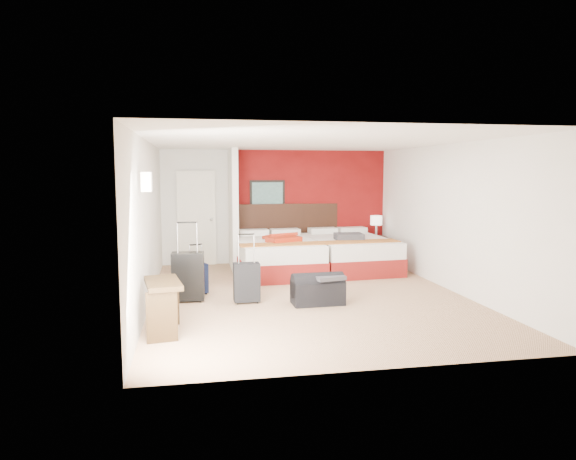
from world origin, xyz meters
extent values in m
plane|color=tan|center=(0.00, 0.00, 0.00)|extent=(6.50, 6.50, 0.00)
cube|color=silver|center=(0.00, 3.25, 1.25)|extent=(5.00, 0.04, 2.50)
cube|color=silver|center=(-2.50, 0.00, 1.25)|extent=(0.04, 6.50, 2.50)
cube|color=black|center=(-0.20, 3.19, 1.55)|extent=(0.78, 0.03, 0.58)
cube|color=white|center=(-2.38, -1.50, 1.90)|extent=(0.12, 0.20, 0.24)
cube|color=maroon|center=(0.75, 3.23, 1.25)|extent=(3.50, 0.04, 2.50)
cube|color=silver|center=(-1.00, 2.61, 1.25)|extent=(0.12, 1.20, 2.50)
cube|color=silver|center=(-1.75, 3.20, 1.02)|extent=(0.82, 0.06, 2.05)
cube|color=white|center=(-0.20, 1.97, 0.33)|extent=(1.64, 2.29, 0.67)
cube|color=silver|center=(1.35, 2.09, 0.33)|extent=(1.69, 2.31, 0.66)
cube|color=#A3230E|center=(-0.10, 1.87, 0.72)|extent=(0.87, 1.00, 0.11)
cube|color=#3D3D42|center=(1.25, 1.79, 0.73)|extent=(0.57, 0.47, 0.13)
cube|color=black|center=(2.23, 2.89, 0.29)|extent=(0.43, 0.43, 0.57)
cylinder|color=silver|center=(2.23, 2.89, 0.81)|extent=(0.27, 0.27, 0.47)
cube|color=black|center=(-1.92, -0.01, 0.37)|extent=(0.51, 0.33, 0.74)
cube|color=black|center=(-1.03, -0.27, 0.30)|extent=(0.40, 0.25, 0.59)
cube|color=#101832|center=(-1.79, 0.39, 0.24)|extent=(0.40, 0.33, 0.49)
cube|color=black|center=(0.04, -0.56, 0.20)|extent=(0.80, 0.44, 0.40)
cube|color=#38373C|center=(0.19, -0.61, 0.43)|extent=(0.51, 0.46, 0.06)
cube|color=#332211|center=(-2.21, -1.62, 0.34)|extent=(0.53, 0.86, 0.68)
camera|label=1|loc=(-1.82, -8.10, 2.02)|focal=32.18mm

